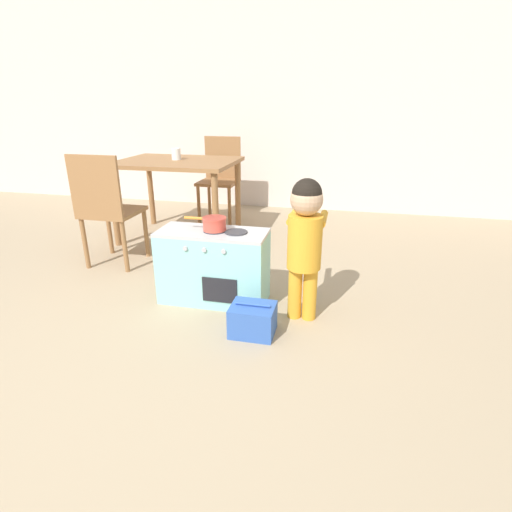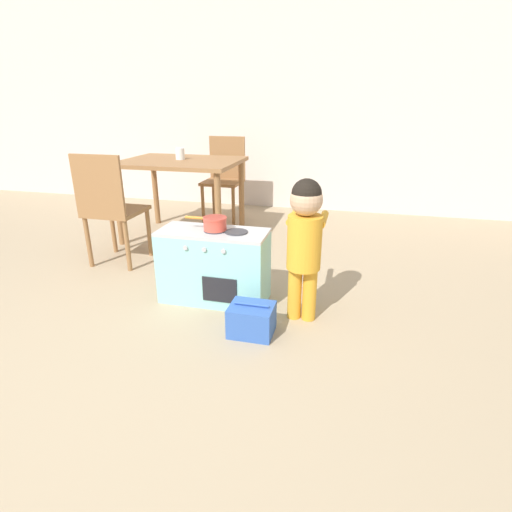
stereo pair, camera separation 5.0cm
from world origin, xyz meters
The scene contains 10 objects.
ground_plane centered at (0.00, 0.00, 0.00)m, with size 16.00×16.00×0.00m, color tan.
wall_back centered at (0.00, 3.51, 1.30)m, with size 10.00×0.06×2.60m.
play_kitchen centered at (0.28, 0.90, 0.24)m, with size 0.70×0.31×0.49m.
toy_pot centered at (0.29, 0.90, 0.54)m, with size 0.27×0.15×0.08m.
child_figure centered at (0.87, 0.80, 0.54)m, with size 0.22×0.35×0.86m.
toy_basket centered at (0.62, 0.55, 0.09)m, with size 0.25×0.20×0.19m.
dining_table centered at (-0.46, 2.10, 0.64)m, with size 1.08×0.84×0.74m.
dining_chair_near centered at (-0.71, 1.30, 0.48)m, with size 0.40×0.40×0.89m.
dining_chair_far centered at (-0.28, 2.82, 0.48)m, with size 0.40×0.40×0.89m.
cup_on_table centered at (-0.48, 2.13, 0.79)m, with size 0.08×0.08×0.10m.
Camera 2 is at (1.13, -1.37, 1.24)m, focal length 28.00 mm.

